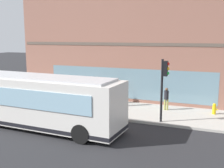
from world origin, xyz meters
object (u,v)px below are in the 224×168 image
object	(u,v)px
pedestrian_near_hydrant	(112,91)
pedestrian_walking_along_curb	(166,97)
city_bus_nearside	(39,102)
traffic_light_near_corner	(164,79)
pedestrian_near_building_entrance	(124,93)
fire_hydrant	(214,109)
newspaper_vending_box	(99,105)

from	to	relation	value
pedestrian_near_hydrant	pedestrian_walking_along_curb	bearing A→B (deg)	-94.76
city_bus_nearside	traffic_light_near_corner	world-z (taller)	traffic_light_near_corner
pedestrian_near_building_entrance	pedestrian_near_hydrant	bearing A→B (deg)	69.67
pedestrian_walking_along_curb	pedestrian_near_hydrant	bearing A→B (deg)	85.24
city_bus_nearside	pedestrian_near_hydrant	size ratio (longest dim) A/B	5.77
city_bus_nearside	pedestrian_near_hydrant	bearing A→B (deg)	-15.84
fire_hydrant	newspaper_vending_box	distance (m)	7.77
pedestrian_walking_along_curb	city_bus_nearside	bearing A→B (deg)	135.61
traffic_light_near_corner	pedestrian_near_building_entrance	size ratio (longest dim) A/B	2.28
pedestrian_near_building_entrance	fire_hydrant	bearing A→B (deg)	-88.38
fire_hydrant	pedestrian_near_building_entrance	xyz separation A→B (m)	(-0.18, 6.36, 0.60)
pedestrian_near_hydrant	pedestrian_walking_along_curb	xyz separation A→B (m)	(-0.35, -4.24, -0.11)
traffic_light_near_corner	pedestrian_walking_along_curb	world-z (taller)	traffic_light_near_corner
city_bus_nearside	newspaper_vending_box	size ratio (longest dim) A/B	11.25
pedestrian_walking_along_curb	traffic_light_near_corner	bearing A→B (deg)	-172.24
city_bus_nearside	fire_hydrant	xyz separation A→B (m)	(6.37, -9.31, -1.04)
pedestrian_near_hydrant	traffic_light_near_corner	bearing A→B (deg)	-124.88
fire_hydrant	pedestrian_walking_along_curb	world-z (taller)	pedestrian_walking_along_curb
fire_hydrant	newspaper_vending_box	size ratio (longest dim) A/B	0.82
city_bus_nearside	traffic_light_near_corner	xyz separation A→B (m)	(3.37, -6.50, 1.26)
pedestrian_near_hydrant	pedestrian_near_building_entrance	xyz separation A→B (m)	(-0.40, -1.07, -0.05)
pedestrian_walking_along_curb	fire_hydrant	bearing A→B (deg)	-87.59
city_bus_nearside	pedestrian_walking_along_curb	size ratio (longest dim) A/B	6.39
city_bus_nearside	pedestrian_walking_along_curb	world-z (taller)	city_bus_nearside
traffic_light_near_corner	pedestrian_walking_along_curb	bearing A→B (deg)	7.76
fire_hydrant	pedestrian_near_building_entrance	distance (m)	6.39
pedestrian_near_hydrant	newspaper_vending_box	distance (m)	2.69
city_bus_nearside	traffic_light_near_corner	distance (m)	7.43
pedestrian_near_hydrant	newspaper_vending_box	bearing A→B (deg)	-178.82
fire_hydrant	newspaper_vending_box	xyz separation A→B (m)	(-2.41, 7.38, 0.09)
traffic_light_near_corner	newspaper_vending_box	world-z (taller)	traffic_light_near_corner
pedestrian_near_building_entrance	newspaper_vending_box	bearing A→B (deg)	155.39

